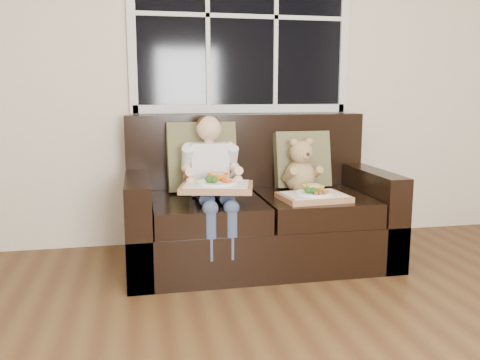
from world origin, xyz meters
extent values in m
cube|color=beige|center=(0.00, 2.50, 1.35)|extent=(4.50, 0.02, 2.70)
cube|color=black|center=(0.11, 2.48, 1.65)|extent=(1.50, 0.02, 1.25)
cube|color=silver|center=(0.11, 2.47, 0.99)|extent=(1.58, 0.04, 0.06)
cube|color=silver|center=(-0.67, 2.47, 1.65)|extent=(0.06, 0.04, 1.37)
cube|color=silver|center=(0.89, 2.47, 1.65)|extent=(0.06, 0.04, 1.37)
cube|color=silver|center=(0.11, 2.47, 1.65)|extent=(1.50, 0.03, 0.03)
cube|color=black|center=(0.11, 1.95, 0.15)|extent=(1.70, 0.90, 0.30)
cube|color=black|center=(-0.67, 1.95, 0.30)|extent=(0.15, 0.90, 0.60)
cube|color=black|center=(0.88, 1.95, 0.30)|extent=(0.15, 0.90, 0.60)
cube|color=black|center=(0.11, 2.33, 0.63)|extent=(1.70, 0.18, 0.66)
cube|color=black|center=(-0.24, 1.87, 0.38)|extent=(0.68, 0.72, 0.15)
cube|color=black|center=(0.46, 1.87, 0.38)|extent=(0.68, 0.72, 0.15)
cube|color=brown|center=(-0.23, 2.17, 0.68)|extent=(0.47, 0.22, 0.48)
cube|color=brown|center=(0.48, 2.17, 0.65)|extent=(0.39, 0.18, 0.40)
cube|color=silver|center=(-0.21, 2.00, 0.63)|extent=(0.24, 0.15, 0.34)
sphere|color=#D8AB84|center=(-0.21, 1.99, 0.89)|extent=(0.16, 0.16, 0.16)
ellipsoid|color=#3D2413|center=(-0.21, 2.00, 0.91)|extent=(0.16, 0.16, 0.11)
cylinder|color=#34405B|center=(-0.27, 1.81, 0.49)|extent=(0.09, 0.30, 0.09)
cylinder|color=#34405B|center=(-0.15, 1.81, 0.49)|extent=(0.09, 0.30, 0.09)
cylinder|color=#34405B|center=(-0.27, 1.54, 0.31)|extent=(0.08, 0.08, 0.28)
cylinder|color=#34405B|center=(-0.15, 1.54, 0.31)|extent=(0.08, 0.08, 0.28)
cylinder|color=#D8AB84|center=(-0.35, 1.89, 0.66)|extent=(0.06, 0.30, 0.23)
cylinder|color=#D8AB84|center=(-0.06, 1.89, 0.66)|extent=(0.06, 0.30, 0.23)
ellipsoid|color=tan|center=(0.42, 2.02, 0.55)|extent=(0.24, 0.22, 0.23)
sphere|color=tan|center=(0.42, 2.01, 0.72)|extent=(0.19, 0.19, 0.16)
sphere|color=tan|center=(0.36, 2.01, 0.78)|extent=(0.06, 0.06, 0.06)
sphere|color=tan|center=(0.47, 2.01, 0.78)|extent=(0.06, 0.06, 0.06)
sphere|color=tan|center=(0.42, 1.95, 0.70)|extent=(0.06, 0.06, 0.06)
sphere|color=black|center=(0.42, 1.92, 0.71)|extent=(0.02, 0.02, 0.02)
cylinder|color=tan|center=(0.36, 1.90, 0.48)|extent=(0.08, 0.13, 0.06)
cylinder|color=tan|center=(0.47, 1.90, 0.48)|extent=(0.08, 0.13, 0.06)
cube|color=#AE744E|center=(-0.21, 1.68, 0.56)|extent=(0.48, 0.41, 0.03)
cube|color=beige|center=(-0.21, 1.68, 0.58)|extent=(0.42, 0.35, 0.01)
cylinder|color=white|center=(-0.21, 1.67, 0.59)|extent=(0.24, 0.24, 0.01)
imported|color=orange|center=(-0.20, 1.71, 0.62)|extent=(0.15, 0.15, 0.04)
cylinder|color=#DBBE77|center=(-0.20, 1.71, 0.62)|extent=(0.09, 0.09, 0.02)
ellipsoid|color=#255E1D|center=(-0.26, 1.63, 0.62)|extent=(0.04, 0.04, 0.04)
ellipsoid|color=#255E1D|center=(-0.23, 1.61, 0.62)|extent=(0.04, 0.04, 0.04)
cylinder|color=#DB5718|center=(-0.16, 1.62, 0.61)|extent=(0.05, 0.06, 0.02)
cube|color=#AE744E|center=(0.41, 1.73, 0.47)|extent=(0.43, 0.34, 0.03)
cube|color=beige|center=(0.41, 1.73, 0.49)|extent=(0.38, 0.29, 0.01)
cylinder|color=white|center=(0.41, 1.72, 0.50)|extent=(0.23, 0.23, 0.01)
imported|color=yellow|center=(0.42, 1.76, 0.52)|extent=(0.14, 0.14, 0.03)
cylinder|color=#DBBE77|center=(0.42, 1.76, 0.53)|extent=(0.09, 0.09, 0.02)
ellipsoid|color=#255E1D|center=(0.36, 1.68, 0.52)|extent=(0.04, 0.04, 0.04)
ellipsoid|color=#255E1D|center=(0.38, 1.66, 0.52)|extent=(0.04, 0.04, 0.04)
cylinder|color=#DB5718|center=(0.45, 1.67, 0.51)|extent=(0.04, 0.06, 0.02)
cylinder|color=brown|center=(0.41, 1.65, 0.51)|extent=(0.03, 0.08, 0.02)
camera|label=1|loc=(-0.66, -1.22, 1.11)|focal=38.00mm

